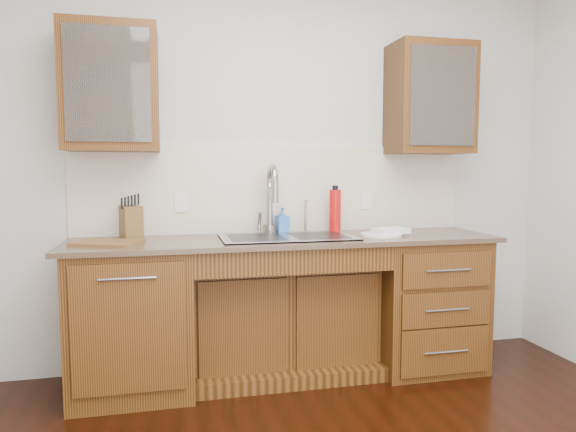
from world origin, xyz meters
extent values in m
cube|color=silver|center=(0.00, 1.80, 1.35)|extent=(4.00, 0.10, 2.70)
cube|color=#593014|center=(-0.95, 1.44, 0.44)|extent=(0.70, 0.62, 0.88)
cube|color=#593014|center=(0.00, 1.53, 0.35)|extent=(1.20, 0.44, 0.70)
cube|color=#593014|center=(0.95, 1.44, 0.44)|extent=(0.70, 0.62, 0.88)
cube|color=#84705B|center=(0.00, 1.43, 0.90)|extent=(2.70, 0.65, 0.03)
cube|color=beige|center=(0.00, 1.74, 1.21)|extent=(2.70, 0.02, 0.59)
cube|color=#9E9EA5|center=(0.00, 1.41, 0.83)|extent=(0.84, 0.46, 0.19)
cylinder|color=#999993|center=(-0.07, 1.64, 1.11)|extent=(0.04, 0.04, 0.40)
cylinder|color=#999993|center=(0.18, 1.65, 1.03)|extent=(0.02, 0.02, 0.24)
cube|color=#593014|center=(-1.05, 1.58, 1.83)|extent=(0.55, 0.34, 0.75)
cube|color=#593014|center=(1.05, 1.58, 1.83)|extent=(0.55, 0.34, 0.75)
cube|color=white|center=(-0.65, 1.73, 1.12)|extent=(0.08, 0.01, 0.12)
cube|color=white|center=(0.65, 1.73, 1.12)|extent=(0.08, 0.01, 0.12)
imported|color=#3A73D0|center=(0.02, 1.67, 1.00)|extent=(0.09, 0.09, 0.17)
cylinder|color=red|center=(0.38, 1.62, 1.06)|extent=(0.09, 0.09, 0.29)
cylinder|color=white|center=(0.62, 1.37, 0.92)|extent=(0.35, 0.35, 0.01)
cube|color=silver|center=(0.69, 1.39, 0.94)|extent=(0.23, 0.19, 0.03)
cube|color=brown|center=(-0.96, 1.65, 1.01)|extent=(0.16, 0.21, 0.20)
cube|color=olive|center=(-1.08, 1.39, 0.92)|extent=(0.43, 0.37, 0.02)
imported|color=silver|center=(-1.18, 1.58, 1.77)|extent=(0.13, 0.13, 0.09)
imported|color=white|center=(-0.94, 1.58, 1.77)|extent=(0.10, 0.10, 0.08)
imported|color=white|center=(0.94, 1.58, 1.77)|extent=(0.15, 0.15, 0.10)
imported|color=white|center=(1.19, 1.58, 1.77)|extent=(0.11, 0.11, 0.09)
camera|label=1|loc=(-0.72, -1.72, 1.34)|focal=32.00mm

